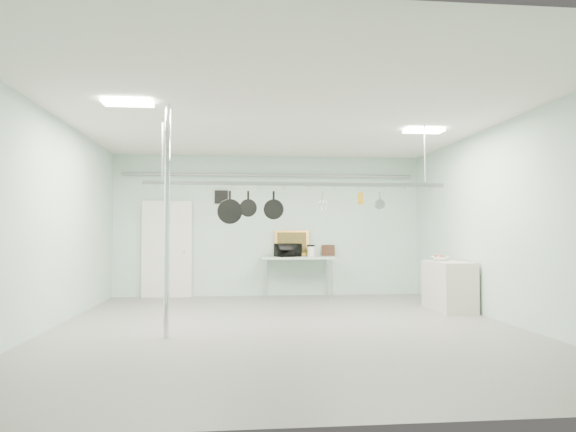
{
  "coord_description": "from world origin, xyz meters",
  "views": [
    {
      "loc": [
        -0.75,
        -7.75,
        1.41
      ],
      "look_at": [
        0.13,
        1.0,
        1.72
      ],
      "focal_mm": 32.0,
      "sensor_mm": 36.0,
      "label": 1
    }
  ],
  "objects": [
    {
      "name": "prep_table",
      "position": [
        0.6,
        3.6,
        0.83
      ],
      "size": [
        1.6,
        0.7,
        0.91
      ],
      "color": "#ABCAB4",
      "rests_on": "floor"
    },
    {
      "name": "side_cabinet",
      "position": [
        3.15,
        1.4,
        0.45
      ],
      "size": [
        0.6,
        1.2,
        0.9
      ],
      "primitive_type": "cube",
      "color": "beige",
      "rests_on": "floor"
    },
    {
      "name": "painting_large",
      "position": [
        0.5,
        3.9,
        1.2
      ],
      "size": [
        0.79,
        0.17,
        0.58
      ],
      "primitive_type": "cube",
      "rotation": [
        -0.14,
        0.0,
        -0.06
      ],
      "color": "gold",
      "rests_on": "prep_table"
    },
    {
      "name": "ceiling",
      "position": [
        0.0,
        0.0,
        3.19
      ],
      "size": [
        7.0,
        8.0,
        0.02
      ],
      "primitive_type": "cube",
      "color": "silver",
      "rests_on": "back_wall"
    },
    {
      "name": "floor",
      "position": [
        0.0,
        0.0,
        0.0
      ],
      "size": [
        8.0,
        8.0,
        0.0
      ],
      "primitive_type": "plane",
      "color": "gray",
      "rests_on": "ground"
    },
    {
      "name": "light_panel_left",
      "position": [
        -2.2,
        -0.8,
        3.16
      ],
      "size": [
        0.65,
        0.3,
        0.05
      ],
      "primitive_type": "cube",
      "color": "white",
      "rests_on": "ceiling"
    },
    {
      "name": "light_panel_right",
      "position": [
        2.4,
        0.6,
        3.16
      ],
      "size": [
        0.65,
        0.3,
        0.05
      ],
      "primitive_type": "cube",
      "color": "white",
      "rests_on": "ceiling"
    },
    {
      "name": "coffee_canister",
      "position": [
        0.9,
        3.61,
        1.02
      ],
      "size": [
        0.21,
        0.21,
        0.22
      ],
      "primitive_type": "cylinder",
      "rotation": [
        0.0,
        0.0,
        0.4
      ],
      "color": "white",
      "rests_on": "prep_table"
    },
    {
      "name": "fruit_cluster",
      "position": [
        3.09,
        1.62,
        0.98
      ],
      "size": [
        0.24,
        0.24,
        0.09
      ],
      "primitive_type": null,
      "color": "maroon",
      "rests_on": "fruit_bowl"
    },
    {
      "name": "back_wall",
      "position": [
        0.0,
        3.99,
        1.6
      ],
      "size": [
        7.0,
        0.02,
        3.2
      ],
      "primitive_type": "cube",
      "color": "silver",
      "rests_on": "floor"
    },
    {
      "name": "right_wall",
      "position": [
        3.49,
        0.0,
        1.6
      ],
      "size": [
        0.02,
        8.0,
        3.2
      ],
      "primitive_type": "cube",
      "color": "silver",
      "rests_on": "floor"
    },
    {
      "name": "chrome_pole",
      "position": [
        -1.7,
        -0.6,
        1.6
      ],
      "size": [
        0.08,
        0.08,
        3.2
      ],
      "primitive_type": "cylinder",
      "color": "silver",
      "rests_on": "floor"
    },
    {
      "name": "wall_vent",
      "position": [
        -1.1,
        3.97,
        2.25
      ],
      "size": [
        0.3,
        0.04,
        0.3
      ],
      "primitive_type": "cube",
      "color": "black",
      "rests_on": "back_wall"
    },
    {
      "name": "microwave",
      "position": [
        0.38,
        3.55,
        1.05
      ],
      "size": [
        0.61,
        0.51,
        0.29
      ],
      "primitive_type": "imported",
      "rotation": [
        0.0,
        0.0,
        3.49
      ],
      "color": "black",
      "rests_on": "prep_table"
    },
    {
      "name": "grater",
      "position": [
        1.23,
        0.3,
        1.98
      ],
      "size": [
        0.09,
        0.04,
        0.21
      ],
      "primitive_type": null,
      "rotation": [
        0.0,
        0.0,
        -0.22
      ],
      "color": "yellow",
      "rests_on": "pot_rack"
    },
    {
      "name": "fruit_bowl",
      "position": [
        3.09,
        1.62,
        0.94
      ],
      "size": [
        0.44,
        0.44,
        0.08
      ],
      "primitive_type": "imported",
      "rotation": [
        0.0,
        0.0,
        -0.42
      ],
      "color": "white",
      "rests_on": "side_cabinet"
    },
    {
      "name": "skillet_right",
      "position": [
        -0.17,
        0.3,
        1.87
      ],
      "size": [
        0.32,
        0.12,
        0.44
      ],
      "primitive_type": null,
      "rotation": [
        0.0,
        0.0,
        -0.2
      ],
      "color": "black",
      "rests_on": "pot_rack"
    },
    {
      "name": "skillet_mid",
      "position": [
        -0.57,
        0.3,
        1.89
      ],
      "size": [
        0.28,
        0.13,
        0.38
      ],
      "primitive_type": null,
      "rotation": [
        0.0,
        0.0,
        -0.25
      ],
      "color": "black",
      "rests_on": "pot_rack"
    },
    {
      "name": "conduit_pipe",
      "position": [
        0.0,
        3.9,
        2.75
      ],
      "size": [
        6.6,
        0.07,
        0.07
      ],
      "primitive_type": "cylinder",
      "rotation": [
        0.0,
        1.57,
        0.0
      ],
      "color": "gray",
      "rests_on": "back_wall"
    },
    {
      "name": "painting_small",
      "position": [
        1.35,
        3.9,
        1.03
      ],
      "size": [
        0.3,
        0.1,
        0.25
      ],
      "primitive_type": "cube",
      "rotation": [
        -0.17,
        0.0,
        -0.05
      ],
      "color": "#382013",
      "rests_on": "prep_table"
    },
    {
      "name": "pot_rack",
      "position": [
        0.2,
        0.3,
        2.23
      ],
      "size": [
        4.8,
        0.06,
        1.0
      ],
      "color": "#B7B7BC",
      "rests_on": "ceiling"
    },
    {
      "name": "saucepan",
      "position": [
        1.54,
        0.3,
        1.95
      ],
      "size": [
        0.17,
        0.11,
        0.26
      ],
      "primitive_type": null,
      "rotation": [
        0.0,
        0.0,
        0.19
      ],
      "color": "#AFB0B4",
      "rests_on": "pot_rack"
    },
    {
      "name": "whisk",
      "position": [
        0.61,
        0.3,
        1.9
      ],
      "size": [
        0.2,
        0.2,
        0.36
      ],
      "primitive_type": null,
      "rotation": [
        0.0,
        0.0,
        0.12
      ],
      "color": "#B0B0B5",
      "rests_on": "pot_rack"
    },
    {
      "name": "skillet_left",
      "position": [
        -0.86,
        0.3,
        1.82
      ],
      "size": [
        0.39,
        0.11,
        0.52
      ],
      "primitive_type": null,
      "rotation": [
        0.0,
        0.0,
        0.12
      ],
      "color": "black",
      "rests_on": "pot_rack"
    },
    {
      "name": "door",
      "position": [
        -2.3,
        3.94,
        1.05
      ],
      "size": [
        1.1,
        0.1,
        2.2
      ],
      "primitive_type": "cube",
      "color": "silver",
      "rests_on": "floor"
    }
  ]
}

